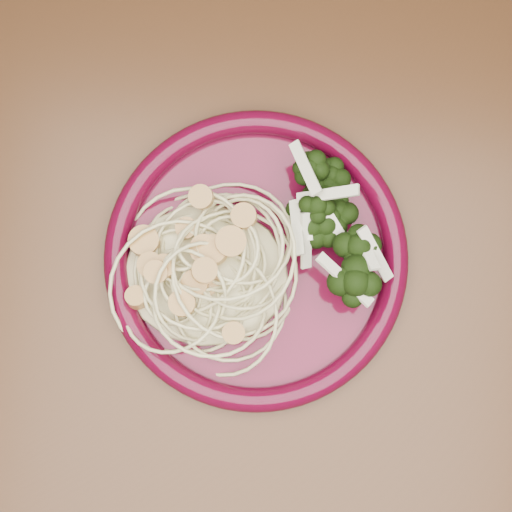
{
  "coord_description": "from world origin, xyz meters",
  "views": [
    {
      "loc": [
        0.12,
        -0.02,
        1.37
      ],
      "look_at": [
        0.11,
        0.06,
        0.77
      ],
      "focal_mm": 50.0,
      "sensor_mm": 36.0,
      "label": 1
    }
  ],
  "objects": [
    {
      "name": "broccoli_pile",
      "position": [
        0.16,
        0.08,
        0.78
      ],
      "size": [
        0.13,
        0.16,
        0.05
      ],
      "primitive_type": "ellipsoid",
      "rotation": [
        0.0,
        0.0,
        0.43
      ],
      "color": "black",
      "rests_on": "dinner_plate"
    },
    {
      "name": "spaghetti_pile",
      "position": [
        0.07,
        0.04,
        0.77
      ],
      "size": [
        0.18,
        0.17,
        0.03
      ],
      "primitive_type": "ellipsoid",
      "rotation": [
        0.0,
        0.0,
        0.43
      ],
      "color": "beige",
      "rests_on": "dinner_plate"
    },
    {
      "name": "dining_table",
      "position": [
        0.0,
        0.0,
        0.65
      ],
      "size": [
        1.2,
        0.8,
        0.75
      ],
      "color": "#472814",
      "rests_on": "ground"
    },
    {
      "name": "onion_garnish",
      "position": [
        0.16,
        0.08,
        0.81
      ],
      "size": [
        0.09,
        0.1,
        0.05
      ],
      "primitive_type": null,
      "rotation": [
        0.0,
        0.0,
        0.43
      ],
      "color": "beige",
      "rests_on": "broccoli_pile"
    },
    {
      "name": "dinner_plate",
      "position": [
        0.11,
        0.06,
        0.76
      ],
      "size": [
        0.35,
        0.35,
        0.02
      ],
      "rotation": [
        0.0,
        0.0,
        0.43
      ],
      "color": "#4B091E",
      "rests_on": "dining_table"
    },
    {
      "name": "scallop_cluster",
      "position": [
        0.07,
        0.04,
        0.81
      ],
      "size": [
        0.17,
        0.17,
        0.04
      ],
      "primitive_type": null,
      "rotation": [
        0.0,
        0.0,
        0.43
      ],
      "color": "tan",
      "rests_on": "spaghetti_pile"
    }
  ]
}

